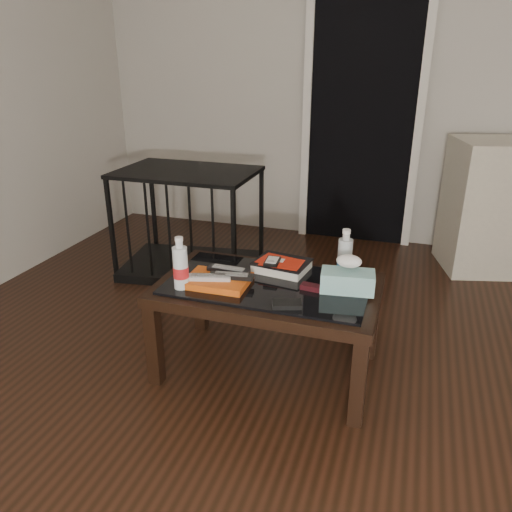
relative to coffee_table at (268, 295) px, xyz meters
The scene contains 16 objects.
ground 0.82m from the coffee_table, 41.54° to the right, with size 5.00×5.00×0.00m, color black.
doorway 2.09m from the coffee_table, 85.96° to the left, with size 0.90×0.08×2.07m.
coffee_table is the anchor object (origin of this frame).
pet_crate 1.31m from the coffee_table, 131.29° to the left, with size 0.98×0.72×0.71m.
magazines 0.24m from the coffee_table, 159.36° to the right, with size 0.28×0.21×0.03m, color #D95514.
remote_silver 0.29m from the coffee_table, 155.81° to the right, with size 0.20×0.05×0.02m, color #BCBBC1.
remote_black_front 0.20m from the coffee_table, 157.21° to the right, with size 0.20×0.05×0.02m, color black.
remote_black_back 0.22m from the coffee_table, behind, with size 0.20×0.05×0.02m, color black.
textbook 0.18m from the coffee_table, 82.05° to the left, with size 0.25×0.20×0.05m, color black.
dvd_mailers 0.19m from the coffee_table, 86.56° to the left, with size 0.19×0.14×0.01m, color red.
ipod 0.17m from the coffee_table, 96.60° to the left, with size 0.06×0.10×0.02m, color black.
flip_phone 0.21m from the coffee_table, ahead, with size 0.09×0.05×0.02m, color black.
wallet 0.25m from the coffee_table, 54.34° to the right, with size 0.12×0.07×0.02m, color black.
water_bottle_left 0.43m from the coffee_table, 154.70° to the right, with size 0.07×0.07×0.24m, color white.
water_bottle_right 0.40m from the coffee_table, 26.12° to the left, with size 0.07×0.07×0.24m, color silver.
tissue_box 0.37m from the coffee_table, ahead, with size 0.23×0.12×0.09m, color teal.
Camera 1 is at (0.04, -1.49, 1.43)m, focal length 35.00 mm.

